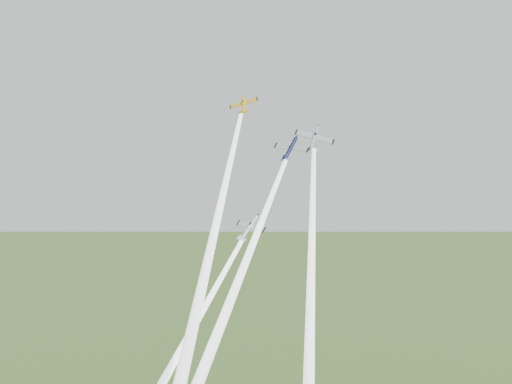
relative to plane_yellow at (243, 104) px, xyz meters
name	(u,v)px	position (x,y,z in m)	size (l,w,h in m)	color
plane_yellow	(243,104)	(0.00, 0.00, 0.00)	(6.73, 6.68, 1.05)	gold
smoke_trail_yellow	(214,234)	(4.47, -21.48, -27.02)	(2.31, 2.31, 63.22)	white
plane_navy	(290,149)	(11.69, -0.91, -10.21)	(8.25, 8.18, 1.29)	#0C1137
smoke_trail_navy	(240,277)	(9.74, -20.85, -34.88)	(2.31, 2.31, 57.14)	white
plane_silver_right	(314,138)	(15.53, 3.41, -7.84)	(8.78, 8.71, 1.38)	#A9AFB7
smoke_trail_silver_right	(311,294)	(23.38, -19.17, -37.27)	(2.31, 2.31, 69.44)	white
plane_silver_low	(249,228)	(7.95, -13.32, -26.31)	(7.76, 7.70, 1.22)	silver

